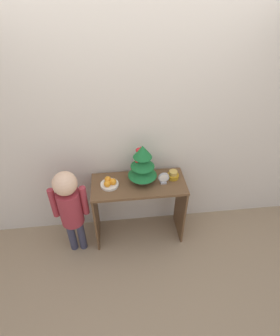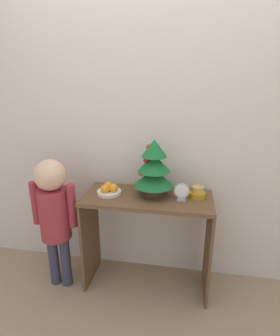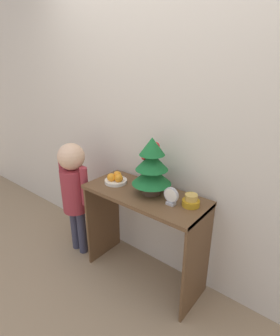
{
  "view_description": "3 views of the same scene",
  "coord_description": "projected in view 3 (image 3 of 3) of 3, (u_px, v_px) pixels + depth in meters",
  "views": [
    {
      "loc": [
        -0.22,
        -1.82,
        2.58
      ],
      "look_at": [
        0.01,
        0.2,
        1.01
      ],
      "focal_mm": 28.0,
      "sensor_mm": 36.0,
      "label": 1
    },
    {
      "loc": [
        0.26,
        -1.59,
        1.62
      ],
      "look_at": [
        -0.06,
        0.23,
        1.02
      ],
      "focal_mm": 28.0,
      "sensor_mm": 36.0,
      "label": 2
    },
    {
      "loc": [
        1.1,
        -1.2,
        1.71
      ],
      "look_at": [
        -0.01,
        0.17,
        1.01
      ],
      "focal_mm": 28.0,
      "sensor_mm": 36.0,
      "label": 3
    }
  ],
  "objects": [
    {
      "name": "back_wall",
      "position": [
        165.0,
        129.0,
        2.02
      ],
      "size": [
        7.0,
        0.05,
        2.5
      ],
      "primitive_type": "cube",
      "color": "beige",
      "rests_on": "ground_plane"
    },
    {
      "name": "console_table",
      "position": [
        144.0,
        216.0,
        2.07
      ],
      "size": [
        0.98,
        0.43,
        0.8
      ],
      "color": "brown",
      "rests_on": "ground_plane"
    },
    {
      "name": "fruit_bowl",
      "position": [
        116.0,
        179.0,
        2.16
      ],
      "size": [
        0.19,
        0.19,
        0.09
      ],
      "color": "silver",
      "rests_on": "console_table"
    },
    {
      "name": "mini_tree",
      "position": [
        152.0,
        166.0,
        1.92
      ],
      "size": [
        0.3,
        0.3,
        0.44
      ],
      "color": "#4C3828",
      "rests_on": "console_table"
    },
    {
      "name": "ground_plane",
      "position": [
        128.0,
        290.0,
        2.14
      ],
      "size": [
        12.0,
        12.0,
        0.0
      ],
      "primitive_type": "plane",
      "color": "#997F60"
    },
    {
      "name": "singing_bowl",
      "position": [
        191.0,
        201.0,
        1.8
      ],
      "size": [
        0.12,
        0.12,
        0.09
      ],
      "color": "#B78419",
      "rests_on": "console_table"
    },
    {
      "name": "child_figure",
      "position": [
        74.0,
        186.0,
        2.36
      ],
      "size": [
        0.36,
        0.24,
        1.09
      ],
      "color": "#38384C",
      "rests_on": "ground_plane"
    },
    {
      "name": "desk_clock",
      "position": [
        171.0,
        196.0,
        1.8
      ],
      "size": [
        0.11,
        0.04,
        0.13
      ],
      "color": "#B2B2B7",
      "rests_on": "console_table"
    }
  ]
}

